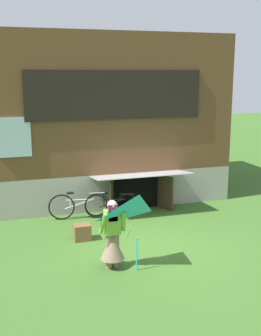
% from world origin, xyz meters
% --- Properties ---
extents(ground_plane, '(60.00, 60.00, 0.00)m').
position_xyz_m(ground_plane, '(0.00, 0.00, 0.00)').
color(ground_plane, '#386023').
extents(log_house, '(7.65, 6.10, 5.30)m').
position_xyz_m(log_house, '(-0.00, 5.49, 2.65)').
color(log_house, '#9E998E').
rests_on(log_house, ground_plane).
extents(person, '(0.60, 0.52, 1.51)m').
position_xyz_m(person, '(-1.13, -0.81, 0.63)').
color(person, '#7F6B51').
rests_on(person, ground_plane).
extents(kite, '(1.12, 1.05, 1.66)m').
position_xyz_m(kite, '(-0.71, -1.35, 1.30)').
color(kite, '#2DB2CC').
rests_on(kite, ground_plane).
extents(bicycle_black, '(1.56, 0.37, 0.72)m').
position_xyz_m(bicycle_black, '(-0.28, 2.50, 0.35)').
color(bicycle_black, black).
rests_on(bicycle_black, ground_plane).
extents(bicycle_silver, '(1.76, 0.31, 0.81)m').
position_xyz_m(bicycle_silver, '(-1.22, 2.54, 0.39)').
color(bicycle_silver, black).
rests_on(bicycle_silver, ground_plane).
extents(wooden_crate, '(0.41, 0.35, 0.40)m').
position_xyz_m(wooden_crate, '(-1.46, 0.94, 0.20)').
color(wooden_crate, brown).
rests_on(wooden_crate, ground_plane).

